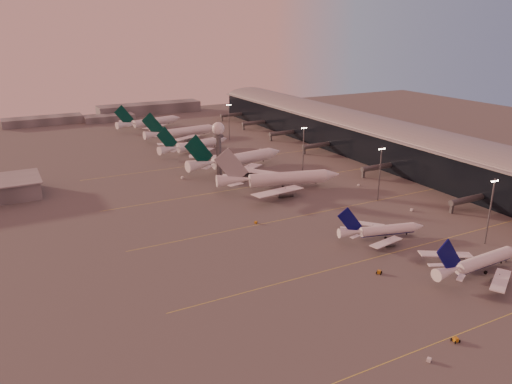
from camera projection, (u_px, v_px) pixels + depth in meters
name	position (u px, v px, depth m)	size (l,w,h in m)	color
ground	(360.00, 280.00, 156.99)	(700.00, 700.00, 0.00)	#4D4B4B
taxiway_markings	(332.00, 209.00, 217.15)	(180.00, 185.25, 0.02)	#DCD04D
terminal	(386.00, 142.00, 293.55)	(57.00, 362.00, 23.04)	black
radar_tower	(218.00, 139.00, 252.91)	(6.40, 6.40, 31.10)	#56585E
mast_a	(490.00, 209.00, 178.27)	(3.60, 0.56, 25.00)	#56585E
mast_b	(380.00, 172.00, 222.98)	(3.60, 0.56, 25.00)	#56585E
mast_c	(303.00, 147.00, 266.80)	(3.60, 0.56, 25.00)	#56585E
mast_d	(229.00, 120.00, 341.24)	(3.60, 0.56, 25.00)	#56585E
distant_horizon	(120.00, 112.00, 429.03)	(165.00, 37.50, 9.00)	#5B5D62
narrowbody_near	(478.00, 264.00, 160.10)	(40.56, 32.36, 15.84)	white
narrowbody_mid	(382.00, 232.00, 186.10)	(34.84, 27.47, 13.86)	white
widebody_white	(280.00, 181.00, 242.03)	(61.19, 48.40, 22.00)	white
greentail_a	(237.00, 162.00, 275.43)	(62.22, 49.90, 22.70)	white
greentail_b	(195.00, 147.00, 310.95)	(51.96, 41.37, 19.39)	white
greentail_c	(183.00, 134.00, 347.25)	(57.28, 46.02, 20.84)	white
greentail_d	(150.00, 124.00, 382.11)	(55.03, 43.90, 20.37)	white
gsv_truck_a	(430.00, 357.00, 118.99)	(5.50, 4.14, 2.11)	silver
gsv_tug_near	(456.00, 340.00, 126.27)	(2.76, 4.15, 1.12)	#C28216
gsv_catering_a	(505.00, 256.00, 168.78)	(5.09, 2.54, 4.12)	slate
gsv_tug_mid	(379.00, 272.00, 160.65)	(4.07, 4.35, 1.07)	#C28216
gsv_truck_b	(412.00, 208.00, 214.32)	(6.03, 3.72, 2.29)	silver
gsv_truck_c	(256.00, 221.00, 201.11)	(5.20, 4.24, 2.03)	#C28216
gsv_catering_b	(359.00, 183.00, 247.13)	(4.67, 3.26, 3.51)	silver
gsv_truck_d	(182.00, 176.00, 258.79)	(2.62, 6.27, 2.48)	silver
gsv_tug_hangar	(260.00, 150.00, 316.45)	(3.84, 3.24, 0.94)	silver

